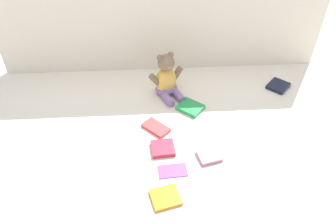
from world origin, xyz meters
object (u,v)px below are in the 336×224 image
object	(u,v)px
teddy_bear	(167,79)
book_case_6	(209,156)
book_case_5	(156,128)
book_case_4	(173,170)
book_case_1	(190,107)
book_case_2	(163,148)
book_case_3	(166,197)
book_case_0	(278,86)

from	to	relation	value
teddy_bear	book_case_6	size ratio (longest dim) A/B	2.50
book_case_5	book_case_4	bearing A→B (deg)	58.63
book_case_1	book_case_5	xyz separation A→B (m)	(-0.17, -0.13, -0.00)
book_case_6	book_case_2	bearing A→B (deg)	59.78
book_case_4	book_case_6	world-z (taller)	book_case_6
book_case_3	book_case_1	bearing A→B (deg)	149.05
teddy_bear	book_case_2	size ratio (longest dim) A/B	2.35
teddy_bear	book_case_2	world-z (taller)	teddy_bear
book_case_3	book_case_4	bearing A→B (deg)	149.95
book_case_4	book_case_5	distance (m)	0.25
book_case_3	book_case_6	world-z (taller)	book_case_6
book_case_1	book_case_2	world-z (taller)	same
book_case_5	teddy_bear	bearing A→B (deg)	-148.22
book_case_2	book_case_1	bearing A→B (deg)	145.58
book_case_6	book_case_5	bearing A→B (deg)	35.01
book_case_6	teddy_bear	bearing A→B (deg)	4.29
book_case_3	book_case_5	distance (m)	0.37
book_case_0	book_case_3	xyz separation A→B (m)	(-0.62, -0.65, -0.00)
book_case_0	book_case_2	world-z (taller)	same
book_case_3	book_case_4	xyz separation A→B (m)	(0.04, 0.13, -0.00)
book_case_2	book_case_6	xyz separation A→B (m)	(0.19, -0.05, -0.00)
book_case_1	book_case_6	world-z (taller)	book_case_1
teddy_bear	book_case_5	size ratio (longest dim) A/B	1.83
book_case_1	book_case_5	distance (m)	0.21
teddy_bear	book_case_5	xyz separation A→B (m)	(-0.06, -0.26, -0.08)
book_case_5	book_case_2	bearing A→B (deg)	56.31
book_case_1	book_case_3	distance (m)	0.52
book_case_2	book_case_5	distance (m)	0.13
teddy_bear	book_case_0	bearing A→B (deg)	-23.19
book_case_2	book_case_6	bearing A→B (deg)	69.03
book_case_0	book_case_4	xyz separation A→B (m)	(-0.59, -0.52, -0.01)
book_case_0	book_case_6	distance (m)	0.63
book_case_3	book_case_6	distance (m)	0.27
book_case_1	book_case_5	size ratio (longest dim) A/B	0.91
book_case_0	teddy_bear	bearing A→B (deg)	43.91
book_case_4	book_case_3	bearing A→B (deg)	-20.01
book_case_4	book_case_5	size ratio (longest dim) A/B	0.93
book_case_4	book_case_5	world-z (taller)	book_case_5
book_case_2	book_case_3	distance (m)	0.24
book_case_3	teddy_bear	bearing A→B (deg)	161.82
book_case_1	book_case_0	bearing A→B (deg)	-33.00
teddy_bear	book_case_3	distance (m)	0.64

